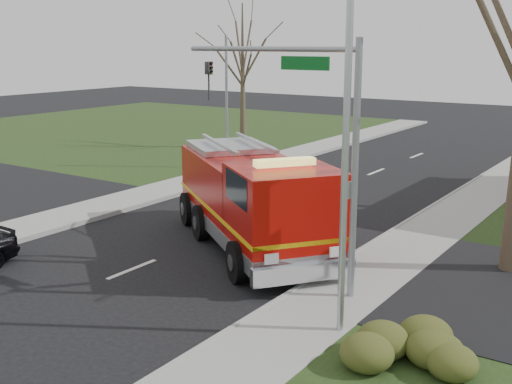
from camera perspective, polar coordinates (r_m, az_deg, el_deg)
The scene contains 9 objects.
ground at distance 19.79m, azimuth -10.95°, elevation -6.79°, with size 120.00×120.00×0.00m, color black.
sidewalk_right at distance 16.25m, azimuth 5.05°, elevation -10.84°, with size 2.40×80.00×0.15m, color gray.
sidewalk_left at distance 24.37m, azimuth -21.39°, elevation -3.47°, with size 2.40×80.00×0.15m, color gray.
hedge_corner at distance 14.16m, azimuth 13.25°, elevation -12.68°, with size 2.80×2.00×0.90m, color #363F17.
bare_tree_left at distance 40.45m, azimuth -1.20°, elevation 11.59°, with size 4.50×4.50×9.00m.
traffic_signal_mast at distance 16.76m, azimuth 4.91°, elevation 6.39°, with size 5.29×0.18×6.80m.
streetlight_pole at distance 14.13m, azimuth 7.77°, elevation 4.42°, with size 1.48×0.16×8.40m.
utility_pole_far at distance 33.84m, azimuth -2.62°, elevation 7.77°, with size 0.14×0.14×7.00m, color gray.
fire_engine at distance 20.98m, azimuth -0.16°, elevation -0.90°, with size 8.63×7.53×3.47m.
Camera 1 is at (13.31, -13.04, 6.67)m, focal length 45.00 mm.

